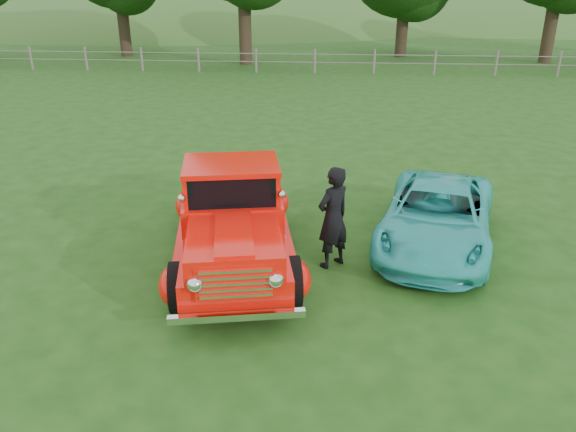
{
  "coord_description": "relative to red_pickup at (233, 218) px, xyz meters",
  "views": [
    {
      "loc": [
        1.15,
        -7.26,
        4.51
      ],
      "look_at": [
        0.42,
        1.2,
        0.89
      ],
      "focal_mm": 35.0,
      "sensor_mm": 36.0,
      "label": 1
    }
  ],
  "objects": [
    {
      "name": "man",
      "position": [
        1.67,
        -0.05,
        0.08
      ],
      "size": [
        0.75,
        0.74,
        1.75
      ],
      "primitive_type": "imported",
      "rotation": [
        0.0,
        0.0,
        3.91
      ],
      "color": "black",
      "rests_on": "ground"
    },
    {
      "name": "distant_hills",
      "position": [
        -3.57,
        58.19,
        -5.34
      ],
      "size": [
        116.0,
        60.0,
        18.0
      ],
      "color": "#2E6525",
      "rests_on": "ground"
    },
    {
      "name": "ground",
      "position": [
        0.51,
        -1.28,
        -0.8
      ],
      "size": [
        140.0,
        140.0,
        0.0
      ],
      "primitive_type": "plane",
      "color": "#1A4512",
      "rests_on": "ground"
    },
    {
      "name": "red_pickup",
      "position": [
        0.0,
        0.0,
        0.0
      ],
      "size": [
        2.91,
        5.22,
        1.78
      ],
      "rotation": [
        0.0,
        0.0,
        0.19
      ],
      "color": "black",
      "rests_on": "ground"
    },
    {
      "name": "fence_line",
      "position": [
        0.51,
        20.72,
        -0.19
      ],
      "size": [
        48.0,
        0.12,
        1.2
      ],
      "color": "#6D635C",
      "rests_on": "ground"
    },
    {
      "name": "teal_sedan",
      "position": [
        3.54,
        0.9,
        -0.23
      ],
      "size": [
        2.78,
        4.39,
        1.13
      ],
      "primitive_type": "imported",
      "rotation": [
        0.0,
        0.0,
        -0.24
      ],
      "color": "#2FBEB7",
      "rests_on": "ground"
    }
  ]
}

